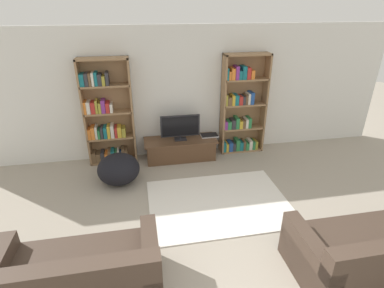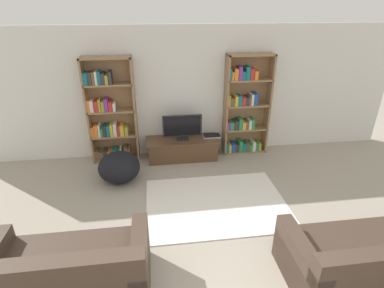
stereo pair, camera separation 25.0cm
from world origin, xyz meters
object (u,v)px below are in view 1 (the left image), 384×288
bookshelf_left (107,116)px  television (180,127)px  couch_right_sofa (378,254)px  couch_left_sectional (78,282)px  beanbag_ottoman (119,169)px  bookshelf_right (241,108)px  laptop (209,135)px  tv_stand (181,149)px

bookshelf_left → television: 1.44m
couch_right_sofa → couch_left_sectional: bearing=176.4°
bookshelf_left → television: bearing=-7.2°
couch_right_sofa → beanbag_ottoman: bearing=139.6°
couch_right_sofa → beanbag_ottoman: size_ratio=2.64×
couch_right_sofa → beanbag_ottoman: 4.03m
television → couch_left_sectional: television is taller
bookshelf_right → television: (-1.32, -0.18, -0.27)m
television → laptop: size_ratio=2.19×
bookshelf_left → tv_stand: bookshelf_left is taller
bookshelf_right → couch_right_sofa: bearing=-81.4°
bookshelf_left → laptop: 2.10m
bookshelf_left → laptop: bearing=-2.7°
bookshelf_right → couch_left_sectional: bookshelf_right is taller
beanbag_ottoman → tv_stand: bearing=30.5°
bookshelf_right → couch_right_sofa: (0.53, -3.49, -0.69)m
bookshelf_right → laptop: bookshelf_right is taller
beanbag_ottoman → bookshelf_right: bearing=19.2°
television → couch_left_sectional: bearing=-116.7°
bookshelf_right → laptop: bearing=-171.9°
television → beanbag_ottoman: television is taller
bookshelf_left → tv_stand: bearing=-6.7°
television → couch_left_sectional: (-1.56, -3.10, -0.40)m
bookshelf_right → couch_left_sectional: 4.41m
bookshelf_right → laptop: 0.88m
laptop → couch_right_sofa: bearing=-70.2°
bookshelf_left → laptop: size_ratio=5.78×
beanbag_ottoman → television: bearing=30.1°
television → tv_stand: bearing=90.0°
television → beanbag_ottoman: bearing=-149.9°
bookshelf_right → television: bearing=-172.3°
couch_right_sofa → bookshelf_left: bearing=133.0°
bookshelf_left → couch_left_sectional: size_ratio=1.20×
tv_stand → television: television is taller
laptop → couch_left_sectional: (-2.18, -3.18, -0.14)m
tv_stand → television: size_ratio=1.87×
laptop → beanbag_ottoman: bearing=-156.9°
bookshelf_right → tv_stand: size_ratio=1.41×
tv_stand → laptop: laptop is taller
television → laptop: television is taller
bookshelf_right → couch_left_sectional: bearing=-131.3°
bookshelf_right → television: 1.35m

